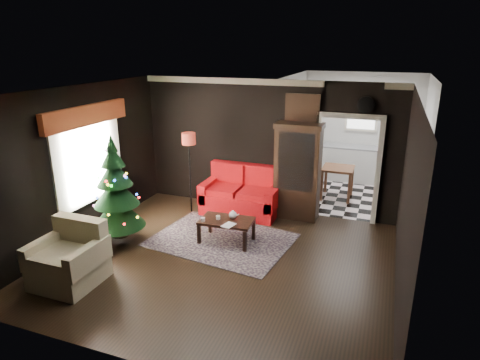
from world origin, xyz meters
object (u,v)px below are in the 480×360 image
(loveseat, at_px, (241,191))
(floor_lamp, at_px, (190,175))
(wall_clock, at_px, (366,105))
(kitchen_table, at_px, (337,183))
(christmas_tree, at_px, (116,189))
(curio_cabinet, at_px, (297,174))
(teapot, at_px, (233,215))
(coffee_table, at_px, (227,230))
(armchair, at_px, (67,256))

(loveseat, bearing_deg, floor_lamp, -164.38)
(wall_clock, bearing_deg, loveseat, -170.34)
(loveseat, relative_size, kitchen_table, 2.27)
(christmas_tree, height_order, kitchen_table, christmas_tree)
(curio_cabinet, xyz_separation_m, christmas_tree, (-2.74, -2.30, 0.10))
(loveseat, xyz_separation_m, teapot, (0.31, -1.29, 0.02))
(curio_cabinet, relative_size, coffee_table, 1.99)
(armchair, bearing_deg, floor_lamp, 82.02)
(curio_cabinet, xyz_separation_m, kitchen_table, (0.65, 1.43, -0.57))
(armchair, xyz_separation_m, wall_clock, (3.85, 3.87, 1.92))
(teapot, height_order, wall_clock, wall_clock)
(curio_cabinet, height_order, wall_clock, wall_clock)
(coffee_table, bearing_deg, kitchen_table, 62.47)
(coffee_table, relative_size, kitchen_table, 1.27)
(coffee_table, relative_size, wall_clock, 2.98)
(curio_cabinet, bearing_deg, teapot, -118.98)
(teapot, relative_size, kitchen_table, 0.22)
(armchair, bearing_deg, loveseat, 66.84)
(floor_lamp, xyz_separation_m, teapot, (1.36, -1.00, -0.31))
(floor_lamp, xyz_separation_m, wall_clock, (3.39, 0.69, 1.55))
(floor_lamp, height_order, coffee_table, floor_lamp)
(curio_cabinet, height_order, christmas_tree, christmas_tree)
(christmas_tree, xyz_separation_m, teapot, (1.91, 0.78, -0.53))
(loveseat, distance_m, wall_clock, 3.04)
(kitchen_table, bearing_deg, christmas_tree, -132.33)
(coffee_table, bearing_deg, armchair, -129.56)
(teapot, xyz_separation_m, kitchen_table, (1.49, 2.94, -0.14))
(wall_clock, bearing_deg, coffee_table, -140.14)
(teapot, height_order, kitchen_table, kitchen_table)
(loveseat, xyz_separation_m, kitchen_table, (1.80, 1.65, -0.12))
(loveseat, xyz_separation_m, curio_cabinet, (1.15, 0.22, 0.45))
(kitchen_table, bearing_deg, armchair, -122.85)
(christmas_tree, xyz_separation_m, kitchen_table, (3.39, 3.73, -0.68))
(floor_lamp, relative_size, christmas_tree, 1.00)
(loveseat, height_order, teapot, loveseat)
(teapot, xyz_separation_m, wall_clock, (2.04, 1.69, 1.86))
(teapot, bearing_deg, christmas_tree, -157.65)
(floor_lamp, bearing_deg, wall_clock, 11.52)
(curio_cabinet, distance_m, teapot, 1.78)
(floor_lamp, relative_size, armchair, 1.89)
(christmas_tree, distance_m, teapot, 2.13)
(christmas_tree, distance_m, coffee_table, 2.11)
(floor_lamp, bearing_deg, armchair, -98.28)
(christmas_tree, bearing_deg, coffee_table, 21.05)
(christmas_tree, bearing_deg, kitchen_table, 47.67)
(loveseat, distance_m, teapot, 1.33)
(curio_cabinet, relative_size, floor_lamp, 1.05)
(wall_clock, bearing_deg, teapot, -140.30)
(coffee_table, bearing_deg, curio_cabinet, 59.85)
(loveseat, xyz_separation_m, floor_lamp, (-1.04, -0.29, 0.33))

